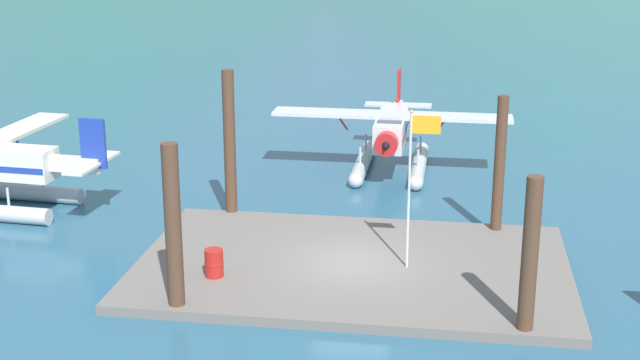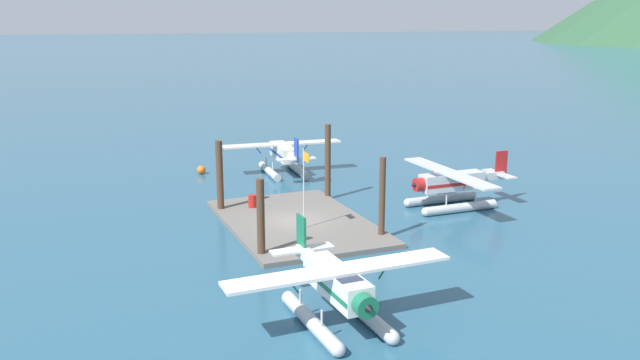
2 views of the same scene
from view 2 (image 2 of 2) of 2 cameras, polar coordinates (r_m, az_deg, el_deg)
The scene contains 12 objects.
ground_plane at distance 43.85m, azimuth -2.06°, elevation -3.84°, with size 1200.00×1200.00×0.00m, color #285670.
dock_platform at distance 43.80m, azimuth -2.06°, elevation -3.65°, with size 13.83×8.79×0.30m, color #66605B.
piling_near_left at distance 46.39m, azimuth -8.59°, elevation 0.25°, with size 0.48×0.48×5.09m, color #4C3323.
piling_near_right at distance 37.27m, azimuth -5.10°, elevation -3.35°, with size 0.45×0.45×4.61m, color #4C3323.
piling_far_left at distance 49.27m, azimuth 0.67°, elevation 1.54°, with size 0.44×0.44×5.67m, color #4C3323.
piling_far_right at distance 40.51m, azimuth 5.35°, elevation -1.59°, with size 0.39×0.39×5.13m, color #4C3323.
flagpole at distance 41.15m, azimuth -1.34°, elevation 0.10°, with size 0.95×0.10×5.11m.
fuel_drum at distance 46.86m, azimuth -5.82°, elevation -1.81°, with size 0.62×0.62×0.88m.
mooring_buoy at distance 58.81m, azimuth -10.15°, elevation 0.86°, with size 0.74×0.74×0.74m, color orange.
seaplane_white_stbd_aft at distance 29.60m, azimuth 1.48°, elevation -9.42°, with size 7.98×10.43×3.84m.
seaplane_silver_bow_centre at distance 48.20m, azimuth 11.20°, elevation -0.53°, with size 10.40×7.98×3.84m.
seaplane_cream_port_fwd at distance 57.84m, azimuth -3.18°, elevation 2.06°, with size 7.97×10.47×3.84m.
Camera 2 is at (39.33, -14.23, 13.17)m, focal length 37.30 mm.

